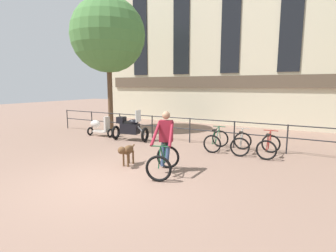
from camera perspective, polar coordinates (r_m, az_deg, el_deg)
ground_plane at (r=6.93m, az=-13.81°, el=-11.68°), size 60.00×60.00×0.00m
canal_railing at (r=11.01m, az=4.78°, el=-0.01°), size 15.05×0.05×1.05m
building_facade at (r=16.66m, az=13.84°, el=20.11°), size 18.00×0.72×11.48m
cyclist_with_bike at (r=7.17m, az=-0.73°, el=-4.36°), size 0.99×1.32×1.70m
dog at (r=7.96m, az=-9.01°, el=-5.37°), size 0.32×0.93×0.65m
parked_motorcycle at (r=11.54m, az=-8.36°, el=-0.39°), size 1.64×0.83×1.35m
parked_bicycle_near_lamp at (r=9.97m, az=10.47°, el=-3.11°), size 0.71×1.14×0.86m
parked_bicycle_mid_left at (r=9.72m, az=15.66°, el=-3.61°), size 0.82×1.20×0.86m
parked_bicycle_mid_right at (r=9.56m, az=21.06°, el=-4.09°), size 0.67×1.12×0.86m
parked_scooter at (r=12.82m, az=-14.78°, el=-0.13°), size 1.30×0.48×0.96m
tree_canalside_left at (r=14.60m, az=-12.91°, el=18.70°), size 3.82×3.82×6.87m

